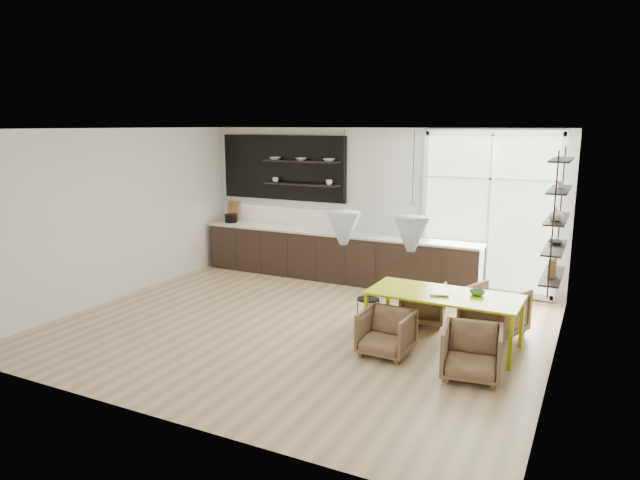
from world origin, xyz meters
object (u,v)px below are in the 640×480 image
Objects in this scene: dining_table at (444,297)px; armchair_front_left at (386,333)px; wire_stool at (368,309)px; armchair_front_right at (472,352)px; armchair_back_left at (423,304)px; armchair_back_right at (494,311)px.

armchair_front_left is (-0.58, -0.64, -0.38)m from dining_table.
wire_stool is at bearing 172.15° from dining_table.
armchair_front_right is at bearing -54.63° from dining_table.
dining_table reaches higher than armchair_back_left.
dining_table is 2.63× the size of armchair_back_right.
armchair_back_right is 1.57m from armchair_front_right.
armchair_back_left reaches higher than wire_stool.
dining_table is 4.51× the size of wire_stool.
armchair_front_right is (0.57, -0.85, -0.36)m from dining_table.
armchair_front_right reaches higher than armchair_back_left.
armchair_front_left is at bearing 161.50° from armchair_front_right.
armchair_back_right is (0.55, 0.72, -0.33)m from dining_table.
armchair_back_right is (1.05, -0.03, 0.05)m from armchair_back_left.
dining_table reaches higher than wire_stool.
dining_table is 0.98m from armchair_back_left.
armchair_front_right is (0.01, -1.57, -0.03)m from armchair_back_right.
armchair_front_left is 1.02m from wire_stool.
dining_table is at bearing 50.32° from armchair_front_left.
armchair_back_left is at bearing 115.35° from armchair_front_right.
armchair_back_right is 1.80m from wire_stool.
armchair_back_right reaches higher than armchair_back_left.
armchair_front_right is 2.02m from wire_stool.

